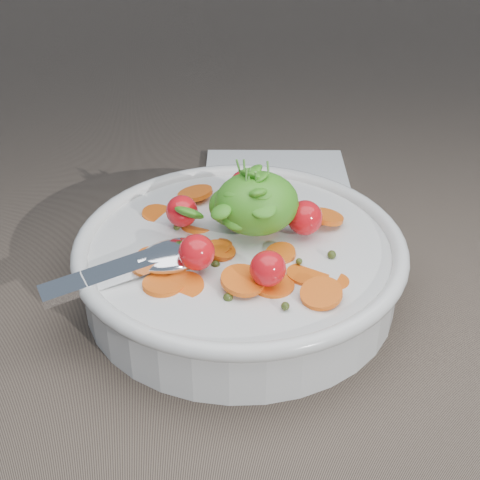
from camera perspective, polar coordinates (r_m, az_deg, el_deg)
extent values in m
plane|color=brown|center=(0.63, -0.97, -4.07)|extent=(6.00, 6.00, 0.00)
cylinder|color=silver|center=(0.61, 0.00, -2.49)|extent=(0.28, 0.28, 0.05)
torus|color=silver|center=(0.59, 0.00, -0.37)|extent=(0.30, 0.30, 0.02)
cylinder|color=silver|center=(0.62, 0.00, -4.28)|extent=(0.14, 0.14, 0.01)
cylinder|color=brown|center=(0.61, 0.00, -2.49)|extent=(0.25, 0.25, 0.04)
cylinder|color=orange|center=(0.55, 7.98, -3.66)|extent=(0.04, 0.04, 0.01)
cylinder|color=orange|center=(0.53, 0.25, -3.46)|extent=(0.04, 0.04, 0.01)
cylinder|color=orange|center=(0.54, -4.90, -4.04)|extent=(0.04, 0.04, 0.01)
cylinder|color=orange|center=(0.54, 2.83, -3.87)|extent=(0.05, 0.04, 0.01)
cylinder|color=orange|center=(0.64, -7.01, 2.14)|extent=(0.04, 0.04, 0.01)
cylinder|color=orange|center=(0.53, 6.95, -4.54)|extent=(0.04, 0.04, 0.01)
cylinder|color=orange|center=(0.58, -1.70, -0.90)|extent=(0.04, 0.04, 0.01)
cylinder|color=orange|center=(0.61, 1.93, 1.71)|extent=(0.04, 0.04, 0.01)
cylinder|color=orange|center=(0.59, -2.37, -0.85)|extent=(0.05, 0.05, 0.01)
cylinder|color=orange|center=(0.58, 3.46, -1.22)|extent=(0.03, 0.03, 0.01)
cylinder|color=orange|center=(0.55, -6.58, -3.85)|extent=(0.05, 0.05, 0.01)
cylinder|color=orange|center=(0.62, 7.36, 1.99)|extent=(0.04, 0.04, 0.01)
cylinder|color=orange|center=(0.62, -3.68, 1.02)|extent=(0.04, 0.03, 0.02)
cylinder|color=orange|center=(0.57, -7.12, -1.59)|extent=(0.04, 0.04, 0.01)
cylinder|color=orange|center=(0.66, -3.86, 3.99)|extent=(0.04, 0.04, 0.01)
cylinder|color=orange|center=(0.63, -4.65, 1.62)|extent=(0.04, 0.04, 0.01)
cylinder|color=orange|center=(0.56, 5.79, -3.00)|extent=(0.04, 0.04, 0.01)
sphere|color=#354115|center=(0.61, -5.44, 1.12)|extent=(0.01, 0.01, 0.01)
sphere|color=#354115|center=(0.66, -4.41, 3.61)|extent=(0.01, 0.01, 0.01)
sphere|color=#354115|center=(0.57, -2.10, -2.17)|extent=(0.01, 0.01, 0.01)
sphere|color=#354115|center=(0.64, -0.26, 3.31)|extent=(0.01, 0.01, 0.01)
sphere|color=#354115|center=(0.55, 1.82, -2.61)|extent=(0.01, 0.01, 0.01)
sphere|color=#354115|center=(0.64, 5.16, 2.40)|extent=(0.01, 0.01, 0.01)
sphere|color=#354115|center=(0.66, 2.94, 4.15)|extent=(0.01, 0.01, 0.01)
sphere|color=#354115|center=(0.52, 3.88, -5.65)|extent=(0.01, 0.01, 0.01)
sphere|color=#354115|center=(0.53, 6.96, -4.80)|extent=(0.01, 0.01, 0.01)
sphere|color=#354115|center=(0.54, 7.70, -4.25)|extent=(0.01, 0.01, 0.01)
sphere|color=#354115|center=(0.58, 7.83, -1.25)|extent=(0.01, 0.01, 0.01)
sphere|color=#354115|center=(0.54, -0.40, -3.06)|extent=(0.01, 0.01, 0.01)
sphere|color=#354115|center=(0.53, -1.03, -4.93)|extent=(0.01, 0.01, 0.01)
sphere|color=#354115|center=(0.63, 7.77, 1.77)|extent=(0.01, 0.01, 0.01)
sphere|color=#354115|center=(0.59, -4.65, -0.53)|extent=(0.01, 0.01, 0.01)
sphere|color=#354115|center=(0.60, -4.03, 0.13)|extent=(0.01, 0.01, 0.01)
sphere|color=#354115|center=(0.63, 3.56, 1.81)|extent=(0.01, 0.01, 0.01)
sphere|color=#354115|center=(0.57, 5.06, -1.83)|extent=(0.01, 0.01, 0.01)
sphere|color=red|center=(0.59, 5.56, 1.90)|extent=(0.03, 0.03, 0.03)
sphere|color=red|center=(0.65, 0.42, 4.71)|extent=(0.03, 0.03, 0.03)
sphere|color=red|center=(0.61, -4.98, 2.47)|extent=(0.03, 0.03, 0.03)
sphere|color=red|center=(0.55, -3.72, -1.05)|extent=(0.03, 0.03, 0.03)
sphere|color=red|center=(0.53, 2.39, -2.45)|extent=(0.03, 0.03, 0.03)
ellipsoid|color=#409020|center=(0.58, 1.43, 3.15)|extent=(0.07, 0.06, 0.05)
ellipsoid|color=#409020|center=(0.60, -0.62, 2.92)|extent=(0.04, 0.04, 0.03)
ellipsoid|color=#409020|center=(0.58, 0.28, 3.33)|extent=(0.03, 0.03, 0.01)
ellipsoid|color=#409020|center=(0.57, 1.68, 4.77)|extent=(0.02, 0.02, 0.02)
ellipsoid|color=#409020|center=(0.56, -1.63, 2.39)|extent=(0.02, 0.02, 0.02)
ellipsoid|color=#409020|center=(0.57, 0.14, 3.26)|extent=(0.03, 0.03, 0.02)
ellipsoid|color=#409020|center=(0.58, 1.70, 2.98)|extent=(0.02, 0.02, 0.02)
ellipsoid|color=#409020|center=(0.56, 2.01, 2.70)|extent=(0.02, 0.02, 0.02)
ellipsoid|color=#409020|center=(0.56, 1.80, 4.40)|extent=(0.03, 0.03, 0.02)
ellipsoid|color=#409020|center=(0.59, -4.35, 2.34)|extent=(0.03, 0.03, 0.03)
ellipsoid|color=#409020|center=(0.59, 1.04, 5.78)|extent=(0.02, 0.02, 0.02)
ellipsoid|color=#409020|center=(0.58, 1.52, 3.22)|extent=(0.03, 0.03, 0.02)
ellipsoid|color=#409020|center=(0.56, 1.55, 4.04)|extent=(0.02, 0.03, 0.02)
ellipsoid|color=#409020|center=(0.57, 1.66, 5.30)|extent=(0.02, 0.02, 0.01)
ellipsoid|color=#409020|center=(0.58, 1.20, 5.39)|extent=(0.03, 0.03, 0.02)
ellipsoid|color=#409020|center=(0.57, -0.59, 1.81)|extent=(0.03, 0.03, 0.02)
ellipsoid|color=#409020|center=(0.60, 1.19, 4.16)|extent=(0.04, 0.04, 0.03)
ellipsoid|color=#409020|center=(0.58, 0.12, 3.31)|extent=(0.03, 0.04, 0.02)
ellipsoid|color=#409020|center=(0.59, 1.76, 4.80)|extent=(0.03, 0.03, 0.03)
ellipsoid|color=#409020|center=(0.58, 1.17, 5.44)|extent=(0.03, 0.03, 0.03)
ellipsoid|color=#409020|center=(0.57, -0.29, 4.14)|extent=(0.03, 0.03, 0.02)
cylinder|color=#4C8C33|center=(0.59, 0.28, 4.92)|extent=(0.01, 0.00, 0.05)
cylinder|color=#4C8C33|center=(0.58, 2.56, 4.38)|extent=(0.00, 0.02, 0.05)
cylinder|color=#4C8C33|center=(0.59, 0.50, 4.67)|extent=(0.00, 0.01, 0.05)
cylinder|color=#4C8C33|center=(0.57, 0.50, 3.86)|extent=(0.00, 0.01, 0.05)
cylinder|color=#4C8C33|center=(0.58, 1.41, 4.12)|extent=(0.01, 0.02, 0.05)
cylinder|color=#4C8C33|center=(0.57, 0.55, 3.80)|extent=(0.01, 0.02, 0.05)
ellipsoid|color=silver|center=(0.57, -5.67, -1.34)|extent=(0.08, 0.06, 0.02)
cube|color=silver|center=(0.56, -10.57, -2.69)|extent=(0.13, 0.06, 0.02)
cylinder|color=silver|center=(0.56, -7.61, -1.77)|extent=(0.03, 0.02, 0.01)
cube|color=white|center=(0.81, 3.12, 5.18)|extent=(0.19, 0.17, 0.01)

